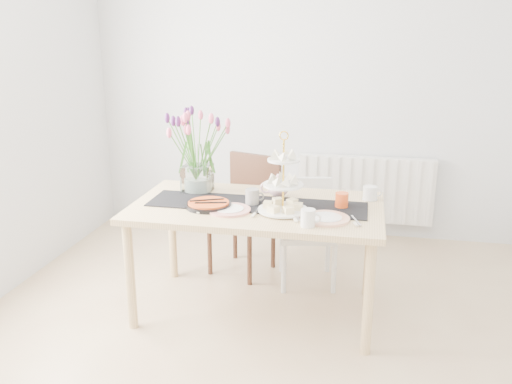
% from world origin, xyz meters
% --- Properties ---
extents(room_shell, '(4.50, 4.50, 4.50)m').
position_xyz_m(room_shell, '(0.00, 0.00, 1.30)').
color(room_shell, tan).
rests_on(room_shell, ground).
extents(radiator, '(1.20, 0.08, 0.60)m').
position_xyz_m(radiator, '(0.50, 2.19, 0.45)').
color(radiator, white).
rests_on(radiator, room_shell).
extents(dining_table, '(1.60, 0.90, 0.75)m').
position_xyz_m(dining_table, '(-0.18, 0.65, 0.67)').
color(dining_table, tan).
rests_on(dining_table, ground).
extents(chair_brown, '(0.57, 0.57, 0.90)m').
position_xyz_m(chair_brown, '(-0.39, 1.32, 0.53)').
color(chair_brown, '#351D13').
rests_on(chair_brown, ground).
extents(chair_white, '(0.46, 0.46, 0.77)m').
position_xyz_m(chair_white, '(0.08, 1.22, 0.44)').
color(chair_white, silver).
rests_on(chair_white, ground).
extents(table_runner, '(1.40, 0.35, 0.01)m').
position_xyz_m(table_runner, '(-0.18, 0.65, 0.75)').
color(table_runner, black).
rests_on(table_runner, dining_table).
extents(tulip_vase, '(0.68, 0.68, 0.59)m').
position_xyz_m(tulip_vase, '(-0.65, 0.86, 1.13)').
color(tulip_vase, silver).
rests_on(tulip_vase, dining_table).
extents(cake_stand, '(0.31, 0.31, 0.45)m').
position_xyz_m(cake_stand, '(0.00, 0.55, 0.88)').
color(cake_stand, gold).
rests_on(cake_stand, dining_table).
extents(teapot, '(0.27, 0.24, 0.15)m').
position_xyz_m(teapot, '(-0.07, 0.84, 0.82)').
color(teapot, white).
rests_on(teapot, dining_table).
extents(cream_jug, '(0.11, 0.11, 0.09)m').
position_xyz_m(cream_jug, '(0.53, 0.91, 0.80)').
color(cream_jug, silver).
rests_on(cream_jug, dining_table).
extents(tart_tin, '(0.29, 0.29, 0.04)m').
position_xyz_m(tart_tin, '(-0.47, 0.55, 0.77)').
color(tart_tin, black).
rests_on(tart_tin, dining_table).
extents(mug_grey, '(0.11, 0.11, 0.10)m').
position_xyz_m(mug_grey, '(-0.21, 0.65, 0.80)').
color(mug_grey, gray).
rests_on(mug_grey, dining_table).
extents(mug_white, '(0.09, 0.09, 0.10)m').
position_xyz_m(mug_white, '(0.18, 0.33, 0.80)').
color(mug_white, silver).
rests_on(mug_white, dining_table).
extents(mug_orange, '(0.11, 0.11, 0.10)m').
position_xyz_m(mug_orange, '(0.35, 0.70, 0.80)').
color(mug_orange, '#F4511B').
rests_on(mug_orange, dining_table).
extents(plate_left, '(0.29, 0.29, 0.01)m').
position_xyz_m(plate_left, '(-0.33, 0.50, 0.76)').
color(plate_left, silver).
rests_on(plate_left, dining_table).
extents(plate_right, '(0.35, 0.35, 0.01)m').
position_xyz_m(plate_right, '(0.28, 0.46, 0.76)').
color(plate_right, white).
rests_on(plate_right, dining_table).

